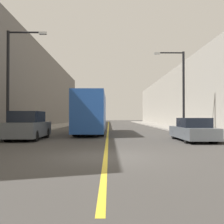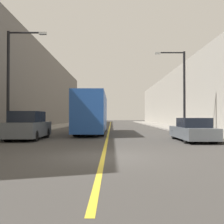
% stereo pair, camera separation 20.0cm
% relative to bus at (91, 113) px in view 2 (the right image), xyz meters
% --- Properties ---
extents(ground_plane, '(200.00, 200.00, 0.00)m').
position_rel_bus_xyz_m(ground_plane, '(1.45, -13.47, -1.85)').
color(ground_plane, '#3F3D3A').
extents(sidewalk_left, '(3.46, 72.00, 0.14)m').
position_rel_bus_xyz_m(sidewalk_left, '(-6.66, 16.53, -1.78)').
color(sidewalk_left, gray).
rests_on(sidewalk_left, ground).
extents(sidewalk_right, '(3.46, 72.00, 0.14)m').
position_rel_bus_xyz_m(sidewalk_right, '(9.56, 16.53, -1.78)').
color(sidewalk_right, gray).
rests_on(sidewalk_right, ground).
extents(building_row_left, '(4.00, 72.00, 11.95)m').
position_rel_bus_xyz_m(building_row_left, '(-10.40, 16.53, 4.13)').
color(building_row_left, '#66605B').
rests_on(building_row_left, ground).
extents(building_row_right, '(4.00, 72.00, 8.75)m').
position_rel_bus_xyz_m(building_row_right, '(13.29, 16.53, 2.53)').
color(building_row_right, gray).
rests_on(building_row_right, ground).
extents(road_center_line, '(0.16, 72.00, 0.01)m').
position_rel_bus_xyz_m(road_center_line, '(1.45, 16.53, -1.85)').
color(road_center_line, gold).
rests_on(road_center_line, ground).
extents(bus, '(2.40, 10.61, 3.49)m').
position_rel_bus_xyz_m(bus, '(0.00, 0.00, 0.00)').
color(bus, '#1E4793').
rests_on(bus, ground).
extents(parked_suv_left, '(1.99, 4.64, 1.87)m').
position_rel_bus_xyz_m(parked_suv_left, '(-3.80, -6.00, -0.98)').
color(parked_suv_left, '#51565B').
rests_on(parked_suv_left, ground).
extents(car_right_near, '(1.82, 4.74, 1.44)m').
position_rel_bus_xyz_m(car_right_near, '(6.78, -7.19, -1.19)').
color(car_right_near, '#51565B').
rests_on(car_right_near, ground).
extents(street_lamp_left, '(2.68, 0.24, 7.16)m').
position_rel_bus_xyz_m(street_lamp_left, '(-4.98, -5.80, 2.41)').
color(street_lamp_left, black).
rests_on(street_lamp_left, sidewalk_left).
extents(street_lamp_right, '(2.68, 0.24, 7.09)m').
position_rel_bus_xyz_m(street_lamp_right, '(7.88, -0.53, 2.38)').
color(street_lamp_right, black).
rests_on(street_lamp_right, sidewalk_right).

